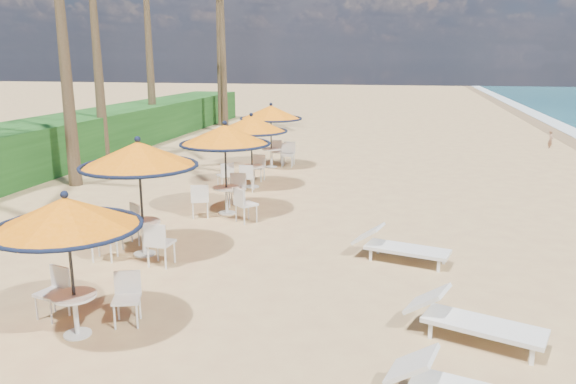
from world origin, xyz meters
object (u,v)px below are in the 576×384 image
station_0 (69,226)px  station_1 (137,169)px  station_2 (225,146)px  station_4 (273,120)px  station_3 (250,133)px  lounger_far (398,246)px  lounger_mid (469,319)px

station_0 → station_1: 3.57m
station_1 → station_0: bearing=-79.2°
station_2 → station_4: size_ratio=1.02×
station_1 → station_3: size_ratio=1.06×
station_1 → lounger_far: station_1 is taller
station_2 → station_3: bearing=94.4°
station_4 → lounger_mid: bearing=-64.3°
station_1 → lounger_far: (5.43, 0.80, -1.56)m
station_4 → lounger_far: size_ratio=1.19×
station_0 → station_4: station_4 is taller
station_0 → station_2: station_2 is taller
station_2 → station_3: size_ratio=1.04×
station_2 → station_1: bearing=-102.3°
station_1 → lounger_mid: 7.19m
station_1 → station_3: 6.81m
station_4 → station_1: bearing=-92.3°
station_1 → lounger_mid: station_1 is taller
station_1 → lounger_far: 5.71m
lounger_mid → lounger_far: size_ratio=1.02×
station_1 → station_4: 10.38m
station_0 → station_3: bearing=90.8°
station_0 → station_2: bearing=89.2°
station_2 → station_4: bearing=92.9°
station_0 → station_4: bearing=91.0°
station_0 → lounger_far: bearing=42.1°
station_2 → station_3: 3.27m
station_3 → lounger_mid: bearing=-56.7°
station_0 → station_4: size_ratio=0.92×
lounger_far → station_3: bearing=143.9°
station_1 → station_3: station_1 is taller
station_3 → lounger_far: bearing=-50.6°
station_1 → station_3: bearing=85.6°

